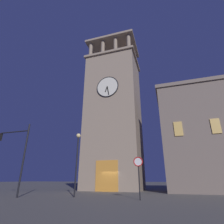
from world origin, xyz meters
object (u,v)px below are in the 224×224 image
(traffic_signal_near, at_px, (17,148))
(street_lamp, at_px, (77,152))
(no_horn_sign, at_px, (138,165))
(clocktower, at_px, (114,116))

(traffic_signal_near, relative_size, street_lamp, 1.15)
(traffic_signal_near, height_order, no_horn_sign, traffic_signal_near)
(clocktower, bearing_deg, traffic_signal_near, 65.70)
(clocktower, distance_m, traffic_signal_near, 16.50)
(no_horn_sign, bearing_deg, clocktower, -64.84)
(street_lamp, height_order, no_horn_sign, street_lamp)
(traffic_signal_near, relative_size, no_horn_sign, 2.07)
(traffic_signal_near, distance_m, no_horn_sign, 12.03)
(clocktower, distance_m, street_lamp, 13.87)
(clocktower, height_order, traffic_signal_near, clocktower)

